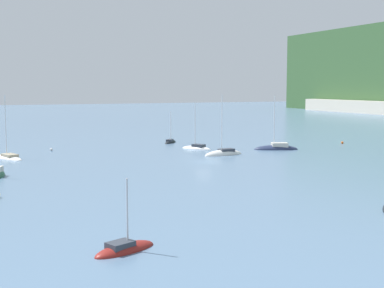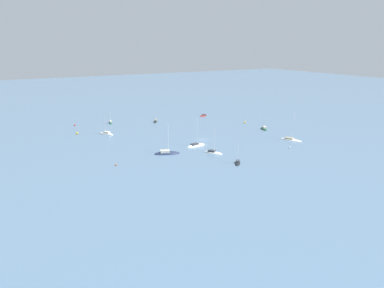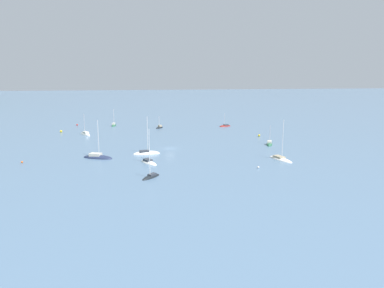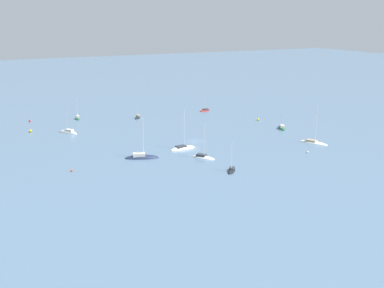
# 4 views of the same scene
# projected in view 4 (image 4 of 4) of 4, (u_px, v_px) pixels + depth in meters

# --- Properties ---
(ground_plane) EXTENTS (600.00, 600.00, 0.00)m
(ground_plane) POSITION_uv_depth(u_px,v_px,m) (195.00, 141.00, 153.78)
(ground_plane) COLOR slate
(sailboat_0) EXTENTS (5.79, 9.08, 11.47)m
(sailboat_0) POSITION_uv_depth(u_px,v_px,m) (142.00, 158.00, 136.11)
(sailboat_0) COLOR #232D4C
(sailboat_0) RESTS_ON ground_plane
(sailboat_1) EXTENTS (3.86, 5.77, 6.08)m
(sailboat_1) POSITION_uv_depth(u_px,v_px,m) (205.00, 111.00, 200.56)
(sailboat_1) COLOR maroon
(sailboat_1) RESTS_ON ground_plane
(sailboat_2) EXTENTS (5.33, 4.87, 7.42)m
(sailboat_2) POSITION_uv_depth(u_px,v_px,m) (231.00, 171.00, 125.09)
(sailboat_2) COLOR black
(sailboat_2) RESTS_ON ground_plane
(sailboat_3) EXTENTS (7.01, 5.43, 8.76)m
(sailboat_3) POSITION_uv_depth(u_px,v_px,m) (68.00, 133.00, 164.11)
(sailboat_3) COLOR white
(sailboat_3) RESTS_ON ground_plane
(sailboat_4) EXTENTS (3.21, 7.98, 11.82)m
(sailboat_4) POSITION_uv_depth(u_px,v_px,m) (183.00, 149.00, 144.89)
(sailboat_4) COLOR white
(sailboat_4) RESTS_ON ground_plane
(sailboat_5) EXTENTS (9.08, 5.49, 11.43)m
(sailboat_5) POSITION_uv_depth(u_px,v_px,m) (313.00, 143.00, 151.74)
(sailboat_5) COLOR white
(sailboat_5) RESTS_ON ground_plane
(sailboat_6) EXTENTS (6.00, 3.72, 7.32)m
(sailboat_6) POSITION_uv_depth(u_px,v_px,m) (282.00, 129.00, 169.87)
(sailboat_6) COLOR #2D6647
(sailboat_6) RESTS_ON ground_plane
(sailboat_7) EXTENTS (6.82, 5.34, 9.68)m
(sailboat_7) POSITION_uv_depth(u_px,v_px,m) (203.00, 158.00, 136.18)
(sailboat_7) COLOR white
(sailboat_7) RESTS_ON ground_plane
(sailboat_8) EXTENTS (5.40, 2.17, 8.06)m
(sailboat_8) POSITION_uv_depth(u_px,v_px,m) (78.00, 119.00, 185.41)
(sailboat_8) COLOR #2D6647
(sailboat_8) RESTS_ON ground_plane
(sailboat_9) EXTENTS (4.36, 3.80, 5.90)m
(sailboat_9) POSITION_uv_depth(u_px,v_px,m) (138.00, 118.00, 186.85)
(sailboat_9) COLOR black
(sailboat_9) RESTS_ON ground_plane
(mooring_buoy_0) EXTENTS (0.79, 0.79, 0.79)m
(mooring_buoy_0) POSITION_uv_depth(u_px,v_px,m) (258.00, 119.00, 182.77)
(mooring_buoy_0) COLOR yellow
(mooring_buoy_0) RESTS_ON ground_plane
(mooring_buoy_1) EXTENTS (0.53, 0.53, 0.53)m
(mooring_buoy_1) POSITION_uv_depth(u_px,v_px,m) (72.00, 170.00, 124.80)
(mooring_buoy_1) COLOR orange
(mooring_buoy_1) RESTS_ON ground_plane
(mooring_buoy_2) EXTENTS (0.88, 0.88, 0.88)m
(mooring_buoy_2) POSITION_uv_depth(u_px,v_px,m) (30.00, 131.00, 165.02)
(mooring_buoy_2) COLOR yellow
(mooring_buoy_2) RESTS_ON ground_plane
(mooring_buoy_3) EXTENTS (0.54, 0.54, 0.54)m
(mooring_buoy_3) POSITION_uv_depth(u_px,v_px,m) (308.00, 152.00, 140.95)
(mooring_buoy_3) COLOR white
(mooring_buoy_3) RESTS_ON ground_plane
(mooring_buoy_4) EXTENTS (0.67, 0.67, 0.67)m
(mooring_buoy_4) POSITION_uv_depth(u_px,v_px,m) (30.00, 121.00, 180.84)
(mooring_buoy_4) COLOR red
(mooring_buoy_4) RESTS_ON ground_plane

